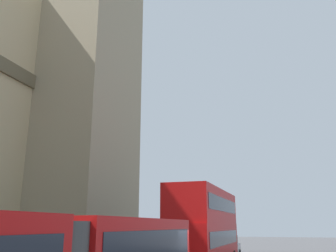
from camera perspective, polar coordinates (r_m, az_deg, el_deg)
name	(u,v)px	position (r m, az deg, el deg)	size (l,w,h in m)	color
double_decker_bus	(206,225)	(24.09, 5.96, -15.31)	(10.74, 2.54, 4.90)	#B20F0F
sedan_lead	(227,247)	(33.17, 9.30, -18.31)	(4.40, 1.86, 1.85)	#B7B7BC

